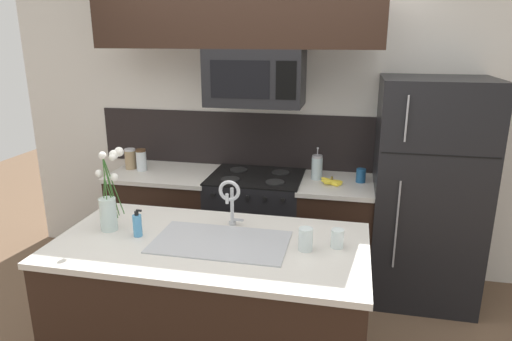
# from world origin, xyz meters

# --- Properties ---
(ground_plane) EXTENTS (10.00, 10.00, 0.00)m
(ground_plane) POSITION_xyz_m (0.00, 0.00, 0.00)
(ground_plane) COLOR brown
(rear_partition) EXTENTS (5.20, 0.10, 2.60)m
(rear_partition) POSITION_xyz_m (0.30, 1.28, 1.30)
(rear_partition) COLOR silver
(rear_partition) RESTS_ON ground
(splash_band) EXTENTS (3.02, 0.01, 0.48)m
(splash_band) POSITION_xyz_m (0.00, 1.22, 1.15)
(splash_band) COLOR black
(splash_band) RESTS_ON rear_partition
(back_counter_left) EXTENTS (0.88, 0.65, 0.91)m
(back_counter_left) POSITION_xyz_m (-0.80, 0.90, 0.46)
(back_counter_left) COLOR black
(back_counter_left) RESTS_ON ground
(back_counter_right) EXTENTS (0.60, 0.65, 0.91)m
(back_counter_right) POSITION_xyz_m (0.66, 0.90, 0.46)
(back_counter_right) COLOR black
(back_counter_right) RESTS_ON ground
(stove_range) EXTENTS (0.76, 0.64, 0.93)m
(stove_range) POSITION_xyz_m (0.00, 0.90, 0.46)
(stove_range) COLOR black
(stove_range) RESTS_ON ground
(microwave) EXTENTS (0.74, 0.40, 0.43)m
(microwave) POSITION_xyz_m (0.00, 0.88, 1.72)
(microwave) COLOR black
(upper_cabinet_band) EXTENTS (2.17, 0.34, 0.60)m
(upper_cabinet_band) POSITION_xyz_m (-0.14, 0.85, 2.24)
(upper_cabinet_band) COLOR black
(refrigerator) EXTENTS (0.80, 0.74, 1.75)m
(refrigerator) POSITION_xyz_m (1.34, 0.92, 0.87)
(refrigerator) COLOR black
(refrigerator) RESTS_ON ground
(storage_jar_tall) EXTENTS (0.10, 0.10, 0.18)m
(storage_jar_tall) POSITION_xyz_m (-1.13, 0.92, 1.00)
(storage_jar_tall) COLOR #997F5B
(storage_jar_tall) RESTS_ON back_counter_left
(storage_jar_medium) EXTENTS (0.09, 0.09, 0.19)m
(storage_jar_medium) POSITION_xyz_m (-1.01, 0.89, 1.00)
(storage_jar_medium) COLOR silver
(storage_jar_medium) RESTS_ON back_counter_left
(banana_bunch) EXTENTS (0.19, 0.13, 0.08)m
(banana_bunch) POSITION_xyz_m (0.62, 0.84, 0.93)
(banana_bunch) COLOR yellow
(banana_bunch) RESTS_ON back_counter_right
(french_press) EXTENTS (0.09, 0.09, 0.27)m
(french_press) POSITION_xyz_m (0.49, 0.96, 1.01)
(french_press) COLOR silver
(french_press) RESTS_ON back_counter_right
(coffee_tin) EXTENTS (0.08, 0.08, 0.11)m
(coffee_tin) POSITION_xyz_m (0.84, 0.95, 0.97)
(coffee_tin) COLOR #1E5184
(coffee_tin) RESTS_ON back_counter_right
(island_counter) EXTENTS (1.78, 0.92, 0.91)m
(island_counter) POSITION_xyz_m (-0.00, -0.35, 0.46)
(island_counter) COLOR black
(island_counter) RESTS_ON ground
(kitchen_sink) EXTENTS (0.76, 0.44, 0.16)m
(kitchen_sink) POSITION_xyz_m (0.06, -0.35, 0.84)
(kitchen_sink) COLOR #ADAFB5
(kitchen_sink) RESTS_ON island_counter
(sink_faucet) EXTENTS (0.14, 0.14, 0.31)m
(sink_faucet) POSITION_xyz_m (0.06, -0.13, 1.11)
(sink_faucet) COLOR #B7BABF
(sink_faucet) RESTS_ON island_counter
(dish_soap_bottle) EXTENTS (0.06, 0.05, 0.16)m
(dish_soap_bottle) POSITION_xyz_m (-0.43, -0.36, 0.98)
(dish_soap_bottle) COLOR #4C93C6
(dish_soap_bottle) RESTS_ON island_counter
(drinking_glass) EXTENTS (0.08, 0.08, 0.13)m
(drinking_glass) POSITION_xyz_m (0.54, -0.34, 0.97)
(drinking_glass) COLOR silver
(drinking_glass) RESTS_ON island_counter
(spare_glass) EXTENTS (0.07, 0.07, 0.11)m
(spare_glass) POSITION_xyz_m (0.71, -0.27, 0.96)
(spare_glass) COLOR silver
(spare_glass) RESTS_ON island_counter
(flower_vase) EXTENTS (0.14, 0.18, 0.49)m
(flower_vase) POSITION_xyz_m (-0.64, -0.31, 1.07)
(flower_vase) COLOR silver
(flower_vase) RESTS_ON island_counter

